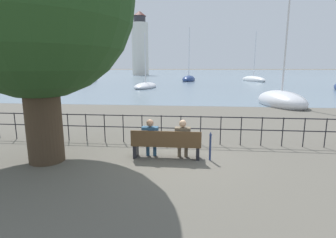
% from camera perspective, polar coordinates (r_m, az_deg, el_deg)
% --- Properties ---
extents(ground_plane, '(1000.00, 1000.00, 0.00)m').
position_cam_1_polar(ground_plane, '(8.28, -0.35, -8.40)').
color(ground_plane, '#605B51').
extents(harbor_water, '(600.00, 300.00, 0.01)m').
position_cam_1_polar(harbor_water, '(169.03, 5.61, 10.17)').
color(harbor_water, slate).
rests_on(harbor_water, ground_plane).
extents(park_bench, '(2.14, 0.45, 0.90)m').
position_cam_1_polar(park_bench, '(8.08, -0.41, -5.58)').
color(park_bench, brown).
rests_on(park_bench, ground_plane).
extents(seated_person_left, '(0.50, 0.35, 1.22)m').
position_cam_1_polar(seated_person_left, '(8.16, -3.87, -3.77)').
color(seated_person_left, navy).
rests_on(seated_person_left, ground_plane).
extents(seated_person_right, '(0.47, 0.35, 1.22)m').
position_cam_1_polar(seated_person_right, '(8.05, 3.21, -3.95)').
color(seated_person_right, brown).
rests_on(seated_person_right, ground_plane).
extents(promenade_railing, '(15.20, 0.04, 1.05)m').
position_cam_1_polar(promenade_railing, '(9.62, 0.66, -1.30)').
color(promenade_railing, black).
rests_on(promenade_railing, ground_plane).
extents(closed_umbrella, '(0.09, 0.09, 0.89)m').
position_cam_1_polar(closed_umbrella, '(8.01, 9.19, -5.50)').
color(closed_umbrella, navy).
rests_on(closed_umbrella, ground_plane).
extents(sailboat_1, '(4.58, 8.74, 10.27)m').
position_cam_1_polar(sailboat_1, '(56.91, 18.09, 8.16)').
color(sailboat_1, white).
rests_on(sailboat_1, ground_plane).
extents(sailboat_2, '(4.59, 8.33, 11.30)m').
position_cam_1_polar(sailboat_2, '(55.67, -17.84, 8.11)').
color(sailboat_2, black).
rests_on(sailboat_2, ground_plane).
extents(sailboat_3, '(3.31, 6.09, 11.03)m').
position_cam_1_polar(sailboat_3, '(54.40, 4.54, 8.60)').
color(sailboat_3, navy).
rests_on(sailboat_3, ground_plane).
extents(sailboat_4, '(3.61, 5.69, 11.90)m').
position_cam_1_polar(sailboat_4, '(21.12, 23.41, 3.72)').
color(sailboat_4, silver).
rests_on(sailboat_4, ground_plane).
extents(sailboat_5, '(3.10, 7.01, 7.61)m').
position_cam_1_polar(sailboat_5, '(36.55, -4.89, 7.14)').
color(sailboat_5, silver).
rests_on(sailboat_5, ground_plane).
extents(harbor_lighthouse, '(6.00, 6.00, 22.53)m').
position_cam_1_polar(harbor_lighthouse, '(99.43, -6.09, 15.55)').
color(harbor_lighthouse, silver).
rests_on(harbor_lighthouse, ground_plane).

